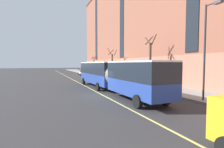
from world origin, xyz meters
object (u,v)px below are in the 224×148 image
object	(u,v)px
parked_car_white_0	(83,72)
street_tree_mid_block	(150,61)
parked_car_navy_2	(108,78)
street_tree_far_downtown	(94,64)
city_bus	(111,74)
street_lamp	(207,43)
street_tree_far_uptown	(112,63)
fire_hydrant	(165,89)
parked_car_red_1	(136,83)

from	to	relation	value
parked_car_white_0	street_tree_mid_block	bearing A→B (deg)	-82.17
parked_car_navy_2	street_tree_far_downtown	size ratio (longest dim) A/B	0.79
city_bus	street_lamp	xyz separation A→B (m)	(5.17, -8.55, 2.90)
street_tree_mid_block	street_tree_far_uptown	size ratio (longest dim) A/B	1.10
parked_car_navy_2	fire_hydrant	world-z (taller)	parked_car_navy_2
city_bus	parked_car_white_0	bearing A→B (deg)	83.82
parked_car_white_0	street_tree_far_downtown	xyz separation A→B (m)	(3.83, 1.84, 2.31)
street_tree_far_uptown	street_lamp	bearing A→B (deg)	-94.16
city_bus	parked_car_red_1	distance (m)	3.74
parked_car_white_0	parked_car_red_1	bearing A→B (deg)	-89.49
city_bus	parked_car_navy_2	size ratio (longest dim) A/B	4.45
street_tree_mid_block	street_lamp	bearing A→B (deg)	-99.84
parked_car_red_1	street_tree_far_downtown	world-z (taller)	street_tree_far_downtown
city_bus	street_lamp	world-z (taller)	street_lamp
parked_car_red_1	street_tree_mid_block	distance (m)	5.02
parked_car_white_0	street_tree_mid_block	distance (m)	28.10
street_tree_far_downtown	street_tree_mid_block	bearing A→B (deg)	-90.05
parked_car_navy_2	fire_hydrant	distance (m)	13.66
city_bus	street_tree_mid_block	distance (m)	7.63
parked_car_red_1	street_tree_far_uptown	distance (m)	17.38
parked_car_red_1	street_lamp	size ratio (longest dim) A/B	0.54
parked_car_white_0	street_lamp	distance (m)	38.88
parked_car_red_1	parked_car_navy_2	xyz separation A→B (m)	(-0.05, 9.77, -0.00)
city_bus	street_tree_far_downtown	xyz separation A→B (m)	(7.09, 31.89, 1.07)
parked_car_white_0	street_tree_far_downtown	bearing A→B (deg)	25.58
parked_car_red_1	street_tree_far_uptown	xyz separation A→B (m)	(3.52, 16.83, 2.55)
parked_car_red_1	street_lamp	bearing A→B (deg)	-79.43
city_bus	parked_car_navy_2	bearing A→B (deg)	70.99
street_tree_mid_block	fire_hydrant	size ratio (longest dim) A/B	10.14
parked_car_white_0	street_tree_far_uptown	bearing A→B (deg)	-73.69
city_bus	street_tree_far_uptown	xyz separation A→B (m)	(7.04, 17.13, 1.31)
parked_car_white_0	street_tree_far_uptown	world-z (taller)	street_tree_far_uptown
parked_car_white_0	fire_hydrant	bearing A→B (deg)	-86.90
street_tree_mid_block	fire_hydrant	world-z (taller)	street_tree_mid_block
parked_car_white_0	city_bus	bearing A→B (deg)	-96.18
parked_car_white_0	parked_car_red_1	xyz separation A→B (m)	(0.26, -29.76, -0.00)
city_bus	parked_car_red_1	size ratio (longest dim) A/B	4.54
street_tree_far_downtown	street_tree_far_uptown	bearing A→B (deg)	-90.20
street_tree_mid_block	street_tree_far_uptown	distance (m)	14.77
fire_hydrant	street_tree_mid_block	bearing A→B (deg)	71.20
parked_car_navy_2	street_tree_far_uptown	world-z (taller)	street_tree_far_uptown
city_bus	parked_car_white_0	size ratio (longest dim) A/B	4.30
city_bus	street_tree_far_downtown	bearing A→B (deg)	77.47
street_lamp	street_tree_mid_block	bearing A→B (deg)	80.16
parked_car_white_0	street_lamp	xyz separation A→B (m)	(1.92, -38.61, 4.14)
street_tree_mid_block	fire_hydrant	bearing A→B (deg)	-108.80
street_tree_far_uptown	fire_hydrant	bearing A→B (deg)	-95.45
city_bus	street_tree_mid_block	world-z (taller)	street_tree_mid_block
street_tree_far_uptown	street_tree_mid_block	bearing A→B (deg)	-89.89
street_tree_far_downtown	street_lamp	world-z (taller)	street_lamp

